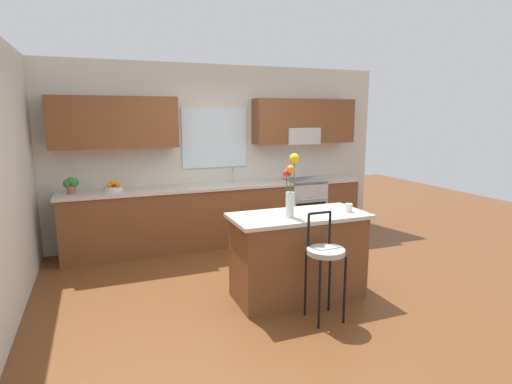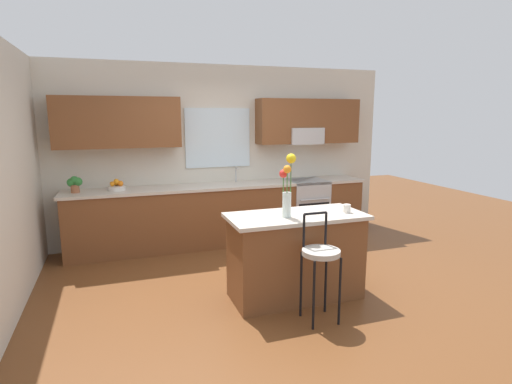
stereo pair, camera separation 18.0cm
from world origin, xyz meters
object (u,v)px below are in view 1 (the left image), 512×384
Objects in this scene: potted_plant_small at (71,184)px; bar_stool_near at (325,256)px; oven_range at (302,207)px; mug_ceramic at (349,208)px; fruit_bowl_oranges at (114,187)px; flower_vase at (291,185)px; kitchen_island at (298,255)px.

bar_stool_near is at bearing -49.04° from potted_plant_small.
mug_ceramic is (-0.58, -2.17, 0.51)m from oven_range.
bar_stool_near is at bearing -56.31° from fruit_bowl_oranges.
potted_plant_small is (-2.16, 2.17, -0.20)m from flower_vase.
flower_vase reaches higher than potted_plant_small.
flower_vase is (-1.27, -2.15, 0.79)m from oven_range.
fruit_bowl_oranges is at bearing 123.69° from bar_stool_near.
flower_vase reaches higher than kitchen_island.
potted_plant_small reaches higher than kitchen_island.
fruit_bowl_oranges is (-2.31, 2.20, 0.01)m from mug_ceramic.
oven_range is 2.62m from flower_vase.
potted_plant_small reaches higher than mug_ceramic.
potted_plant_small reaches higher than oven_range.
fruit_bowl_oranges is 0.54m from potted_plant_small.
potted_plant_small is (-2.30, 2.09, 0.59)m from kitchen_island.
fruit_bowl_oranges is at bearing 0.47° from potted_plant_small.
oven_range is at bearing 59.40° from flower_vase.
oven_range and kitchen_island have the same top height.
kitchen_island is (-1.13, -2.07, 0.00)m from oven_range.
flower_vase reaches higher than fruit_bowl_oranges.
mug_ceramic is at bearing -43.54° from fruit_bowl_oranges.
mug_ceramic is at bearing -104.98° from oven_range.
kitchen_island is at bearing -49.87° from fruit_bowl_oranges.
bar_stool_near is at bearing -90.00° from kitchen_island.
oven_range is 3.48m from potted_plant_small.
kitchen_island is 1.40× the size of bar_stool_near.
flower_vase reaches higher than oven_range.
oven_range is 2.86m from bar_stool_near.
potted_plant_small is at bearing 179.59° from oven_range.
mug_ceramic is at bearing 39.69° from bar_stool_near.
fruit_bowl_oranges reaches higher than kitchen_island.
bar_stool_near is 0.78m from mug_ceramic.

